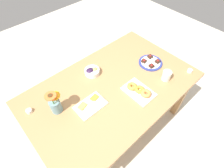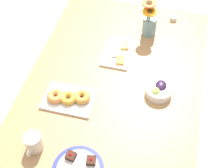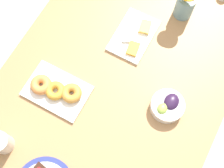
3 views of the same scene
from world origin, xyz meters
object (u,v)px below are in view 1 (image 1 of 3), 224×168
at_px(coffee_mug, 167,75).
at_px(croissant_platter, 139,91).
at_px(jam_cup_honey, 29,111).
at_px(dessert_plate, 150,62).
at_px(cheese_platter, 90,105).
at_px(flower_vase, 55,105).
at_px(jam_cup_berry, 190,71).
at_px(grape_bowl, 92,71).
at_px(dining_table, 112,92).

xyz_separation_m(coffee_mug, croissant_platter, (-0.31, 0.07, -0.03)).
xyz_separation_m(jam_cup_honey, dessert_plate, (1.20, -0.30, -0.00)).
height_order(cheese_platter, flower_vase, flower_vase).
relative_size(croissant_platter, jam_cup_berry, 5.83).
bearing_deg(grape_bowl, jam_cup_honey, 179.46).
xyz_separation_m(grape_bowl, dessert_plate, (0.54, -0.30, -0.02)).
bearing_deg(dining_table, cheese_platter, -174.16).
xyz_separation_m(cheese_platter, jam_cup_berry, (0.98, -0.35, 0.01)).
bearing_deg(grape_bowl, croissant_platter, -70.42).
distance_m(cheese_platter, flower_vase, 0.28).
bearing_deg(coffee_mug, jam_cup_honey, 154.44).
height_order(croissant_platter, dessert_plate, same).
bearing_deg(grape_bowl, dining_table, -83.44).
bearing_deg(flower_vase, grape_bowl, 16.06).
height_order(jam_cup_berry, dessert_plate, dessert_plate).
relative_size(cheese_platter, dessert_plate, 1.06).
bearing_deg(dessert_plate, jam_cup_honey, 165.86).
bearing_deg(croissant_platter, jam_cup_honey, 150.08).
relative_size(grape_bowl, cheese_platter, 0.57).
distance_m(croissant_platter, jam_cup_berry, 0.59).
distance_m(jam_cup_berry, dessert_plate, 0.40).
height_order(jam_cup_honey, dessert_plate, dessert_plate).
relative_size(croissant_platter, dessert_plate, 1.15).
xyz_separation_m(dining_table, jam_cup_honey, (-0.69, 0.27, 0.10)).
bearing_deg(dessert_plate, croissant_platter, -155.25).
xyz_separation_m(coffee_mug, flower_vase, (-0.95, 0.40, 0.03)).
relative_size(cheese_platter, jam_cup_honey, 5.42).
bearing_deg(dessert_plate, grape_bowl, 151.32).
bearing_deg(jam_cup_honey, flower_vase, -38.24).
xyz_separation_m(coffee_mug, dessert_plate, (0.06, 0.24, -0.04)).
relative_size(coffee_mug, grape_bowl, 0.80).
xyz_separation_m(dining_table, jam_cup_berry, (0.70, -0.38, 0.10)).
height_order(dining_table, grape_bowl, grape_bowl).
height_order(dining_table, dessert_plate, dessert_plate).
height_order(coffee_mug, croissant_platter, coffee_mug).
bearing_deg(cheese_platter, croissant_platter, -23.67).
bearing_deg(jam_cup_honey, dessert_plate, -14.14).
bearing_deg(flower_vase, cheese_platter, -33.19).
xyz_separation_m(dining_table, croissant_platter, (0.14, -0.21, 0.11)).
bearing_deg(grape_bowl, dessert_plate, -28.68).
xyz_separation_m(cheese_platter, jam_cup_honey, (-0.41, 0.29, 0.01)).
xyz_separation_m(cheese_platter, dessert_plate, (0.79, -0.01, 0.00)).
distance_m(croissant_platter, flower_vase, 0.73).
distance_m(cheese_platter, dessert_plate, 0.79).
relative_size(grape_bowl, dessert_plate, 0.60).
distance_m(jam_cup_honey, jam_cup_berry, 1.54).
distance_m(jam_cup_honey, flower_vase, 0.24).
height_order(croissant_platter, jam_cup_berry, croissant_platter).
relative_size(coffee_mug, croissant_platter, 0.42).
xyz_separation_m(jam_cup_honey, jam_cup_berry, (1.39, -0.65, 0.00)).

